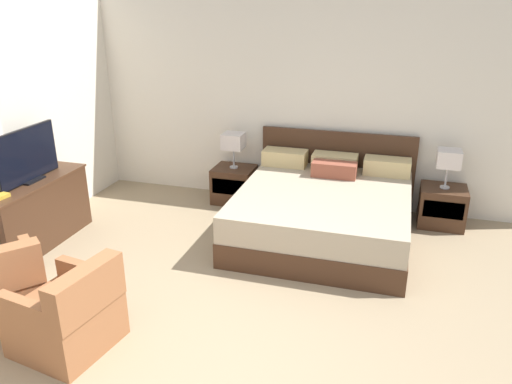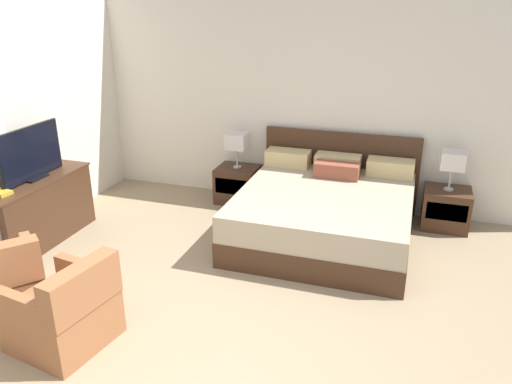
{
  "view_description": "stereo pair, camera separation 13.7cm",
  "coord_description": "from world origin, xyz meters",
  "views": [
    {
      "loc": [
        1.34,
        -2.46,
        2.62
      ],
      "look_at": [
        -0.01,
        2.1,
        0.75
      ],
      "focal_mm": 35.0,
      "sensor_mm": 36.0,
      "label": 1
    },
    {
      "loc": [
        1.47,
        -2.42,
        2.62
      ],
      "look_at": [
        -0.01,
        2.1,
        0.75
      ],
      "focal_mm": 35.0,
      "sensor_mm": 36.0,
      "label": 2
    }
  ],
  "objects": [
    {
      "name": "wall_back",
      "position": [
        0.0,
        3.86,
        1.38
      ],
      "size": [
        6.62,
        0.06,
        2.75
      ],
      "primitive_type": "cube",
      "color": "silver",
      "rests_on": "ground"
    },
    {
      "name": "table_lamp_right",
      "position": [
        1.93,
        3.53,
        0.85
      ],
      "size": [
        0.27,
        0.27,
        0.47
      ],
      "color": "#B7B7BC",
      "rests_on": "nightstand_right"
    },
    {
      "name": "armchair_companion",
      "position": [
        -1.0,
        0.27,
        0.28
      ],
      "size": [
        0.79,
        0.78,
        0.76
      ],
      "color": "#935B38",
      "rests_on": "ground"
    },
    {
      "name": "dresser",
      "position": [
        -2.46,
        1.7,
        0.39
      ],
      "size": [
        0.46,
        1.41,
        0.75
      ],
      "color": "#422819",
      "rests_on": "ground"
    },
    {
      "name": "tv",
      "position": [
        -2.45,
        1.72,
        1.03
      ],
      "size": [
        0.18,
        0.9,
        0.58
      ],
      "color": "black",
      "rests_on": "dresser"
    },
    {
      "name": "nightstand_left",
      "position": [
        -0.74,
        3.53,
        0.24
      ],
      "size": [
        0.54,
        0.47,
        0.48
      ],
      "color": "#422819",
      "rests_on": "ground"
    },
    {
      "name": "table_lamp_left",
      "position": [
        -0.74,
        3.53,
        0.85
      ],
      "size": [
        0.27,
        0.27,
        0.47
      ],
      "color": "#B7B7BC",
      "rests_on": "nightstand_left"
    },
    {
      "name": "nightstand_right",
      "position": [
        1.93,
        3.53,
        0.24
      ],
      "size": [
        0.54,
        0.47,
        0.48
      ],
      "color": "#422819",
      "rests_on": "ground"
    },
    {
      "name": "bed",
      "position": [
        0.59,
        2.81,
        0.31
      ],
      "size": [
        1.99,
        2.06,
        1.02
      ],
      "color": "#422819",
      "rests_on": "ground"
    }
  ]
}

